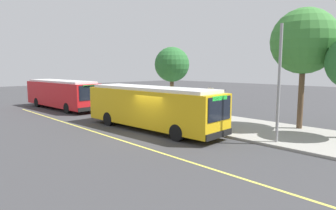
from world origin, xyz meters
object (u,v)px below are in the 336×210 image
object	(u,v)px
transit_bus_main	(151,106)
route_sign_post	(210,103)
transit_bus_second	(61,93)
waiting_bench	(202,115)

from	to	relation	value
transit_bus_main	route_sign_post	distance (m)	4.02
transit_bus_second	route_sign_post	distance (m)	17.73
waiting_bench	route_sign_post	size ratio (longest dim) A/B	0.57
transit_bus_main	route_sign_post	bearing A→B (deg)	35.77
transit_bus_second	route_sign_post	world-z (taller)	same
transit_bus_second	waiting_bench	xyz separation A→B (m)	(15.18, 4.47, -0.98)
transit_bus_main	transit_bus_second	world-z (taller)	same
transit_bus_second	route_sign_post	xyz separation A→B (m)	(17.55, 2.45, 0.34)
transit_bus_main	transit_bus_second	distance (m)	14.31
transit_bus_main	transit_bus_second	bearing A→B (deg)	-179.54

